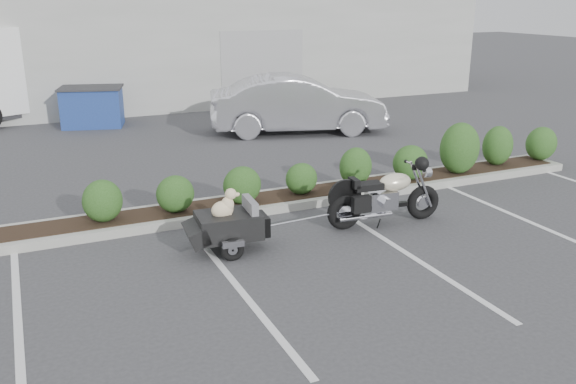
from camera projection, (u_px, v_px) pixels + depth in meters
name	position (u px, v px, depth m)	size (l,w,h in m)	color
ground	(315.00, 250.00, 9.31)	(90.00, 90.00, 0.00)	#38383A
planter_kerb	(310.00, 196.00, 11.59)	(12.00, 1.00, 0.15)	#9E9E93
building	(118.00, 42.00, 23.45)	(26.00, 10.00, 4.00)	#9EA099
motorcycle	(385.00, 197.00, 10.22)	(2.10, 0.72, 1.20)	black
pet_trailer	(228.00, 224.00, 9.17)	(1.68, 0.94, 1.00)	black
sedan	(298.00, 104.00, 17.07)	(1.70, 4.87, 1.61)	silver
dumpster	(92.00, 106.00, 17.96)	(2.03, 1.64, 1.17)	navy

